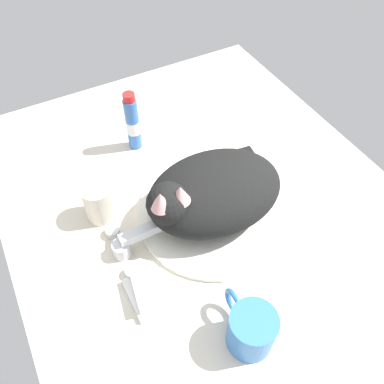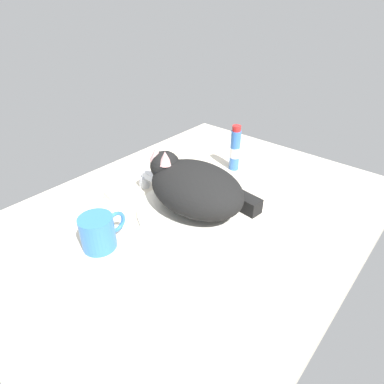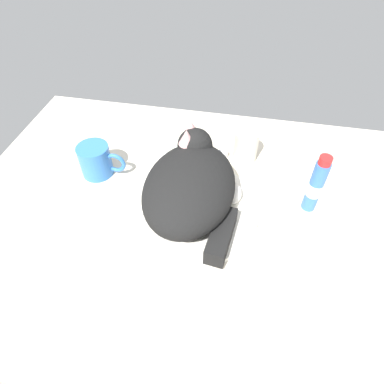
{
  "view_description": "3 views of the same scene",
  "coord_description": "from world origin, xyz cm",
  "px_view_note": "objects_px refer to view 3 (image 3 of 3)",
  "views": [
    {
      "loc": [
        -42.64,
        28.02,
        68.39
      ],
      "look_at": [
        2.6,
        3.77,
        6.75
      ],
      "focal_mm": 37.38,
      "sensor_mm": 36.0,
      "label": 1
    },
    {
      "loc": [
        -56.03,
        -46.62,
        52.17
      ],
      "look_at": [
        -0.11,
        1.37,
        5.72
      ],
      "focal_mm": 30.39,
      "sensor_mm": 36.0,
      "label": 2
    },
    {
      "loc": [
        10.22,
        -49.66,
        59.52
      ],
      "look_at": [
        0.61,
        -0.16,
        6.36
      ],
      "focal_mm": 31.1,
      "sensor_mm": 36.0,
      "label": 3
    }
  ],
  "objects_px": {
    "soap_bar": "(167,144)",
    "rinse_cup": "(246,146)",
    "faucet": "(204,150)",
    "coffee_mug": "(96,160)",
    "toothpaste_bottle": "(316,185)",
    "cat": "(191,185)"
  },
  "relations": [
    {
      "from": "soap_bar",
      "to": "toothpaste_bottle",
      "type": "height_order",
      "value": "toothpaste_bottle"
    },
    {
      "from": "rinse_cup",
      "to": "soap_bar",
      "type": "relative_size",
      "value": 1.17
    },
    {
      "from": "coffee_mug",
      "to": "soap_bar",
      "type": "bearing_deg",
      "value": 38.15
    },
    {
      "from": "coffee_mug",
      "to": "rinse_cup",
      "type": "relative_size",
      "value": 1.37
    },
    {
      "from": "cat",
      "to": "coffee_mug",
      "type": "relative_size",
      "value": 2.49
    },
    {
      "from": "rinse_cup",
      "to": "toothpaste_bottle",
      "type": "height_order",
      "value": "toothpaste_bottle"
    },
    {
      "from": "faucet",
      "to": "rinse_cup",
      "type": "bearing_deg",
      "value": 7.6
    },
    {
      "from": "faucet",
      "to": "rinse_cup",
      "type": "distance_m",
      "value": 0.11
    },
    {
      "from": "faucet",
      "to": "cat",
      "type": "relative_size",
      "value": 0.44
    },
    {
      "from": "faucet",
      "to": "rinse_cup",
      "type": "relative_size",
      "value": 1.51
    },
    {
      "from": "cat",
      "to": "rinse_cup",
      "type": "height_order",
      "value": "cat"
    },
    {
      "from": "rinse_cup",
      "to": "soap_bar",
      "type": "xyz_separation_m",
      "value": [
        -0.21,
        -0.01,
        -0.02
      ]
    },
    {
      "from": "faucet",
      "to": "soap_bar",
      "type": "relative_size",
      "value": 1.76
    },
    {
      "from": "coffee_mug",
      "to": "soap_bar",
      "type": "distance_m",
      "value": 0.19
    },
    {
      "from": "soap_bar",
      "to": "coffee_mug",
      "type": "bearing_deg",
      "value": -141.85
    },
    {
      "from": "rinse_cup",
      "to": "toothpaste_bottle",
      "type": "bearing_deg",
      "value": -41.78
    },
    {
      "from": "faucet",
      "to": "soap_bar",
      "type": "distance_m",
      "value": 0.1
    },
    {
      "from": "faucet",
      "to": "cat",
      "type": "bearing_deg",
      "value": -89.3
    },
    {
      "from": "toothpaste_bottle",
      "to": "soap_bar",
      "type": "bearing_deg",
      "value": 159.92
    },
    {
      "from": "faucet",
      "to": "coffee_mug",
      "type": "bearing_deg",
      "value": -156.18
    },
    {
      "from": "coffee_mug",
      "to": "cat",
      "type": "bearing_deg",
      "value": -15.61
    },
    {
      "from": "soap_bar",
      "to": "rinse_cup",
      "type": "bearing_deg",
      "value": 2.14
    }
  ]
}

